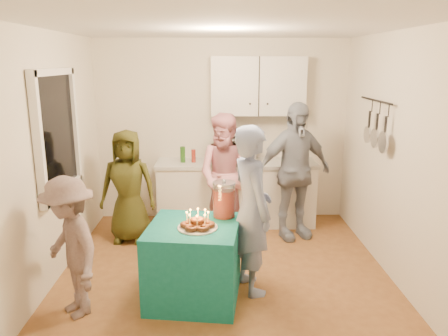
{
  "coord_description": "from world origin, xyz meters",
  "views": [
    {
      "loc": [
        -0.09,
        -4.28,
        2.29
      ],
      "look_at": [
        0.0,
        0.35,
        1.15
      ],
      "focal_mm": 35.0,
      "sensor_mm": 36.0,
      "label": 1
    }
  ],
  "objects_px": {
    "woman_back_left": "(128,186)",
    "child_near_left": "(70,248)",
    "punch_jar": "(224,200)",
    "counter": "(236,194)",
    "man_birthday": "(252,210)",
    "party_table": "(194,262)",
    "woman_back_right": "(294,171)",
    "microwave": "(235,150)",
    "woman_back_center": "(227,176)"
  },
  "relations": [
    {
      "from": "woman_back_left",
      "to": "child_near_left",
      "type": "distance_m",
      "value": 1.73
    },
    {
      "from": "woman_back_left",
      "to": "child_near_left",
      "type": "height_order",
      "value": "woman_back_left"
    },
    {
      "from": "punch_jar",
      "to": "child_near_left",
      "type": "relative_size",
      "value": 0.26
    },
    {
      "from": "counter",
      "to": "punch_jar",
      "type": "xyz_separation_m",
      "value": [
        -0.21,
        -1.82,
        0.5
      ]
    },
    {
      "from": "man_birthday",
      "to": "child_near_left",
      "type": "distance_m",
      "value": 1.73
    },
    {
      "from": "counter",
      "to": "man_birthday",
      "type": "distance_m",
      "value": 1.94
    },
    {
      "from": "counter",
      "to": "man_birthday",
      "type": "relative_size",
      "value": 1.29
    },
    {
      "from": "party_table",
      "to": "woman_back_right",
      "type": "height_order",
      "value": "woman_back_right"
    },
    {
      "from": "woman_back_right",
      "to": "child_near_left",
      "type": "distance_m",
      "value": 2.95
    },
    {
      "from": "party_table",
      "to": "child_near_left",
      "type": "height_order",
      "value": "child_near_left"
    },
    {
      "from": "punch_jar",
      "to": "woman_back_right",
      "type": "bearing_deg",
      "value": 54.24
    },
    {
      "from": "party_table",
      "to": "child_near_left",
      "type": "xyz_separation_m",
      "value": [
        -1.09,
        -0.26,
        0.28
      ]
    },
    {
      "from": "party_table",
      "to": "man_birthday",
      "type": "bearing_deg",
      "value": 16.72
    },
    {
      "from": "microwave",
      "to": "party_table",
      "type": "xyz_separation_m",
      "value": [
        -0.49,
        -2.06,
        -0.69
      ]
    },
    {
      "from": "party_table",
      "to": "woman_back_center",
      "type": "bearing_deg",
      "value": 77.37
    },
    {
      "from": "man_birthday",
      "to": "woman_back_right",
      "type": "xyz_separation_m",
      "value": [
        0.66,
        1.37,
        0.05
      ]
    },
    {
      "from": "counter",
      "to": "child_near_left",
      "type": "bearing_deg",
      "value": -124.6
    },
    {
      "from": "counter",
      "to": "woman_back_left",
      "type": "distance_m",
      "value": 1.56
    },
    {
      "from": "woman_back_center",
      "to": "woman_back_right",
      "type": "distance_m",
      "value": 0.88
    },
    {
      "from": "woman_back_left",
      "to": "woman_back_center",
      "type": "relative_size",
      "value": 0.89
    },
    {
      "from": "punch_jar",
      "to": "woman_back_center",
      "type": "height_order",
      "value": "woman_back_center"
    },
    {
      "from": "microwave",
      "to": "punch_jar",
      "type": "distance_m",
      "value": 1.83
    },
    {
      "from": "man_birthday",
      "to": "punch_jar",
      "type": "bearing_deg",
      "value": 57.5
    },
    {
      "from": "counter",
      "to": "woman_back_left",
      "type": "height_order",
      "value": "woman_back_left"
    },
    {
      "from": "party_table",
      "to": "woman_back_center",
      "type": "height_order",
      "value": "woman_back_center"
    },
    {
      "from": "party_table",
      "to": "woman_back_right",
      "type": "relative_size",
      "value": 0.47
    },
    {
      "from": "party_table",
      "to": "woman_back_center",
      "type": "xyz_separation_m",
      "value": [
        0.36,
        1.61,
        0.44
      ]
    },
    {
      "from": "man_birthday",
      "to": "child_near_left",
      "type": "bearing_deg",
      "value": 86.84
    },
    {
      "from": "counter",
      "to": "woman_back_left",
      "type": "bearing_deg",
      "value": -157.0
    },
    {
      "from": "party_table",
      "to": "woman_back_center",
      "type": "distance_m",
      "value": 1.71
    },
    {
      "from": "woman_back_left",
      "to": "woman_back_right",
      "type": "height_order",
      "value": "woman_back_right"
    },
    {
      "from": "woman_back_right",
      "to": "child_near_left",
      "type": "relative_size",
      "value": 1.36
    },
    {
      "from": "counter",
      "to": "child_near_left",
      "type": "distance_m",
      "value": 2.83
    },
    {
      "from": "punch_jar",
      "to": "woman_back_left",
      "type": "xyz_separation_m",
      "value": [
        -1.2,
        1.22,
        -0.2
      ]
    },
    {
      "from": "man_birthday",
      "to": "woman_back_left",
      "type": "xyz_separation_m",
      "value": [
        -1.48,
        1.29,
        -0.12
      ]
    },
    {
      "from": "punch_jar",
      "to": "woman_back_right",
      "type": "relative_size",
      "value": 0.19
    },
    {
      "from": "punch_jar",
      "to": "man_birthday",
      "type": "xyz_separation_m",
      "value": [
        0.27,
        -0.07,
        -0.08
      ]
    },
    {
      "from": "woman_back_center",
      "to": "child_near_left",
      "type": "xyz_separation_m",
      "value": [
        -1.45,
        -1.87,
        -0.16
      ]
    },
    {
      "from": "microwave",
      "to": "counter",
      "type": "bearing_deg",
      "value": 3.14
    },
    {
      "from": "counter",
      "to": "microwave",
      "type": "relative_size",
      "value": 3.75
    },
    {
      "from": "punch_jar",
      "to": "microwave",
      "type": "bearing_deg",
      "value": 83.85
    },
    {
      "from": "microwave",
      "to": "party_table",
      "type": "relative_size",
      "value": 0.69
    },
    {
      "from": "microwave",
      "to": "woman_back_left",
      "type": "xyz_separation_m",
      "value": [
        -1.4,
        -0.6,
        -0.34
      ]
    },
    {
      "from": "party_table",
      "to": "woman_back_right",
      "type": "distance_m",
      "value": 2.04
    },
    {
      "from": "microwave",
      "to": "man_birthday",
      "type": "distance_m",
      "value": 1.9
    },
    {
      "from": "woman_back_right",
      "to": "woman_back_center",
      "type": "bearing_deg",
      "value": 154.81
    },
    {
      "from": "man_birthday",
      "to": "woman_back_center",
      "type": "relative_size",
      "value": 1.04
    },
    {
      "from": "woman_back_center",
      "to": "woman_back_right",
      "type": "height_order",
      "value": "woman_back_right"
    },
    {
      "from": "woman_back_center",
      "to": "child_near_left",
      "type": "height_order",
      "value": "woman_back_center"
    },
    {
      "from": "woman_back_left",
      "to": "child_near_left",
      "type": "bearing_deg",
      "value": -92.1
    }
  ]
}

